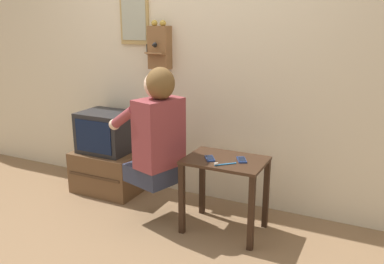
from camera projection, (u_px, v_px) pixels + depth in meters
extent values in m
plane|color=#846647|center=(125.00, 247.00, 2.90)|extent=(14.00, 14.00, 0.00)
cube|color=beige|center=(191.00, 54.00, 3.48)|extent=(6.80, 0.05, 2.55)
cube|color=#382316|center=(225.00, 160.00, 2.99)|extent=(0.59, 0.42, 0.02)
cube|color=black|center=(182.00, 199.00, 3.02)|extent=(0.04, 0.04, 0.55)
cube|color=black|center=(251.00, 214.00, 2.79)|extent=(0.04, 0.04, 0.55)
cube|color=black|center=(202.00, 182.00, 3.34)|extent=(0.04, 0.04, 0.55)
cube|color=black|center=(266.00, 194.00, 3.11)|extent=(0.04, 0.04, 0.55)
cube|color=#2D3347|center=(154.00, 172.00, 3.20)|extent=(0.44, 0.43, 0.14)
cube|color=brown|center=(159.00, 133.00, 3.06)|extent=(0.32, 0.41, 0.53)
sphere|color=beige|center=(158.00, 85.00, 2.96)|extent=(0.21, 0.21, 0.21)
ellipsoid|color=brown|center=(160.00, 83.00, 2.94)|extent=(0.26, 0.27, 0.24)
cylinder|color=brown|center=(123.00, 118.00, 3.07)|extent=(0.29, 0.16, 0.21)
cylinder|color=brown|center=(153.00, 111.00, 3.29)|extent=(0.29, 0.16, 0.21)
sphere|color=beige|center=(114.00, 124.00, 3.17)|extent=(0.09, 0.09, 0.09)
sphere|color=beige|center=(144.00, 118.00, 3.39)|extent=(0.09, 0.09, 0.09)
cube|color=brown|center=(109.00, 171.00, 3.81)|extent=(0.62, 0.43, 0.38)
cube|color=#432E1C|center=(94.00, 177.00, 3.61)|extent=(0.55, 0.01, 0.02)
cube|color=#232326|center=(106.00, 132.00, 3.73)|extent=(0.46, 0.37, 0.37)
cube|color=#0C1938|center=(93.00, 137.00, 3.56)|extent=(0.38, 0.01, 0.29)
cube|color=brown|center=(160.00, 48.00, 3.51)|extent=(0.18, 0.11, 0.37)
cube|color=brown|center=(155.00, 54.00, 3.45)|extent=(0.17, 0.07, 0.03)
sphere|color=#B79338|center=(154.00, 23.00, 3.46)|extent=(0.05, 0.05, 0.05)
sphere|color=#B79338|center=(163.00, 23.00, 3.43)|extent=(0.05, 0.05, 0.05)
cone|color=black|center=(153.00, 45.00, 3.41)|extent=(0.04, 0.05, 0.04)
cylinder|color=black|center=(148.00, 49.00, 3.56)|extent=(0.03, 0.03, 0.09)
cylinder|color=black|center=(158.00, 80.00, 3.58)|extent=(0.04, 0.04, 0.22)
cylinder|color=black|center=(161.00, 100.00, 3.62)|extent=(0.07, 0.06, 0.19)
cube|color=tan|center=(134.00, 13.00, 3.59)|extent=(0.29, 0.02, 0.53)
cube|color=#A8AD99|center=(133.00, 13.00, 3.57)|extent=(0.25, 0.01, 0.46)
cube|color=navy|center=(210.00, 158.00, 2.98)|extent=(0.12, 0.14, 0.01)
cube|color=black|center=(210.00, 158.00, 2.98)|extent=(0.10, 0.11, 0.00)
cube|color=navy|center=(242.00, 160.00, 2.95)|extent=(0.11, 0.14, 0.01)
cube|color=black|center=(242.00, 159.00, 2.95)|extent=(0.09, 0.11, 0.00)
cylinder|color=#338CD8|center=(225.00, 164.00, 2.86)|extent=(0.13, 0.12, 0.01)
cube|color=white|center=(216.00, 164.00, 2.84)|extent=(0.03, 0.03, 0.01)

